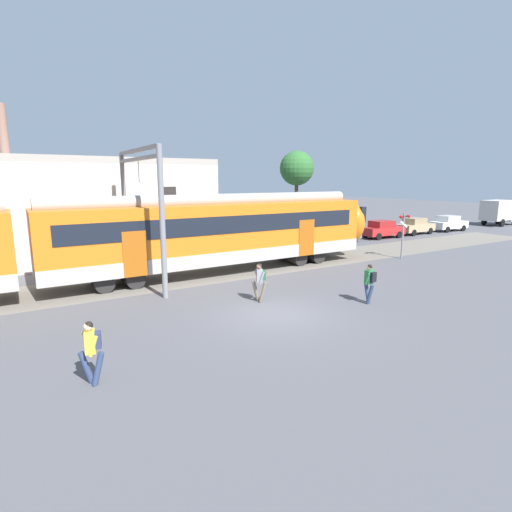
{
  "coord_description": "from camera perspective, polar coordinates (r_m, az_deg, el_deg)",
  "views": [
    {
      "loc": [
        -8.26,
        -12.09,
        5.08
      ],
      "look_at": [
        1.21,
        3.37,
        1.6
      ],
      "focal_mm": 28.0,
      "sensor_mm": 36.0,
      "label": 1
    }
  ],
  "objects": [
    {
      "name": "parked_car_red",
      "position": [
        36.91,
        17.6,
        3.67
      ],
      "size": [
        4.07,
        1.9,
        1.54
      ],
      "color": "#B22323",
      "rests_on": "ground"
    },
    {
      "name": "parked_car_grey",
      "position": [
        33.36,
        11.4,
        3.25
      ],
      "size": [
        4.08,
        1.92,
        1.54
      ],
      "color": "gray",
      "rests_on": "ground"
    },
    {
      "name": "background_building",
      "position": [
        27.44,
        -22.05,
        6.17
      ],
      "size": [
        14.98,
        5.0,
        9.2
      ],
      "color": "beige",
      "rests_on": "ground"
    },
    {
      "name": "catenary_gantry",
      "position": [
        20.33,
        -16.25,
        8.27
      ],
      "size": [
        0.24,
        6.64,
        6.53
      ],
      "color": "gray",
      "rests_on": "ground"
    },
    {
      "name": "pedestrian_green",
      "position": [
        17.14,
        15.92,
        -3.37
      ],
      "size": [
        0.54,
        0.66,
        1.67
      ],
      "color": "navy",
      "rests_on": "ground"
    },
    {
      "name": "pedestrian_yellow",
      "position": [
        10.96,
        -22.45,
        -11.93
      ],
      "size": [
        0.61,
        0.6,
        1.67
      ],
      "color": "navy",
      "rests_on": "ground"
    },
    {
      "name": "pedestrian_grey",
      "position": [
        16.71,
        0.58,
        -3.31
      ],
      "size": [
        0.57,
        0.66,
        1.67
      ],
      "color": "#6B6051",
      "rests_on": "ground"
    },
    {
      "name": "box_truck",
      "position": [
        52.79,
        31.44,
        5.48
      ],
      "size": [
        5.32,
        2.27,
        2.82
      ],
      "color": "beige",
      "rests_on": "ground"
    },
    {
      "name": "parked_car_tan",
      "position": [
        40.56,
        21.75,
        4.01
      ],
      "size": [
        4.04,
        1.84,
        1.54
      ],
      "color": "tan",
      "rests_on": "ground"
    },
    {
      "name": "ground_plane",
      "position": [
        15.5,
        2.72,
        -8.29
      ],
      "size": [
        160.0,
        160.0,
        0.0
      ],
      "primitive_type": "plane",
      "color": "#515156"
    },
    {
      "name": "parked_car_white",
      "position": [
        44.44,
        25.8,
        4.24
      ],
      "size": [
        4.07,
        1.9,
        1.54
      ],
      "color": "silver",
      "rests_on": "ground"
    },
    {
      "name": "street_tree_right",
      "position": [
        35.82,
        5.85,
        12.26
      ],
      "size": [
        2.99,
        2.99,
        7.54
      ],
      "color": "brown",
      "rests_on": "ground"
    },
    {
      "name": "crossing_signal",
      "position": [
        27.46,
        20.32,
        3.77
      ],
      "size": [
        0.96,
        0.21,
        3.0
      ],
      "color": "gray",
      "rests_on": "ground"
    },
    {
      "name": "commuter_train",
      "position": [
        19.81,
        -28.11,
        1.37
      ],
      "size": [
        38.05,
        3.07,
        4.73
      ],
      "color": "#B2ADA8",
      "rests_on": "ground"
    }
  ]
}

